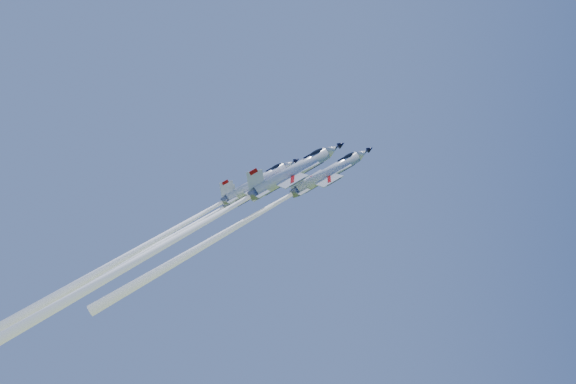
{
  "coord_description": "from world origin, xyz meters",
  "views": [
    {
      "loc": [
        4.79,
        -100.33,
        76.93
      ],
      "look_at": [
        0.0,
        0.0,
        92.7
      ],
      "focal_mm": 40.0,
      "sensor_mm": 36.0,
      "label": 1
    }
  ],
  "objects_px": {
    "jet_lead": "(247,220)",
    "jet_slot": "(166,234)",
    "jet_right": "(164,245)",
    "jet_left": "(148,251)"
  },
  "relations": [
    {
      "from": "jet_left",
      "to": "jet_slot",
      "type": "distance_m",
      "value": 8.04
    },
    {
      "from": "jet_right",
      "to": "jet_slot",
      "type": "bearing_deg",
      "value": 167.87
    },
    {
      "from": "jet_right",
      "to": "jet_lead",
      "type": "bearing_deg",
      "value": 111.13
    },
    {
      "from": "jet_lead",
      "to": "jet_slot",
      "type": "xyz_separation_m",
      "value": [
        -11.67,
        -5.98,
        -2.71
      ]
    },
    {
      "from": "jet_slot",
      "to": "jet_right",
      "type": "bearing_deg",
      "value": -12.13
    },
    {
      "from": "jet_left",
      "to": "jet_lead",
      "type": "bearing_deg",
      "value": 65.57
    },
    {
      "from": "jet_lead",
      "to": "jet_left",
      "type": "bearing_deg",
      "value": -114.43
    },
    {
      "from": "jet_left",
      "to": "jet_slot",
      "type": "height_order",
      "value": "jet_left"
    },
    {
      "from": "jet_lead",
      "to": "jet_right",
      "type": "bearing_deg",
      "value": -68.87
    },
    {
      "from": "jet_slot",
      "to": "jet_lead",
      "type": "bearing_deg",
      "value": 93.96
    }
  ]
}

